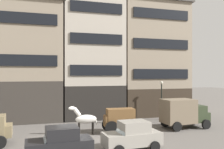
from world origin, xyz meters
TOP-DOWN VIEW (x-y plane):
  - ground_plane at (0.00, 0.00)m, footprint 120.00×120.00m
  - building_center_left at (-3.85, 9.22)m, footprint 7.69×5.86m
  - building_center_right at (3.17, 9.22)m, footprint 7.06×5.86m
  - building_far_right at (10.62, 9.22)m, footprint 8.54×5.86m
  - cargo_wagon at (3.96, 1.23)m, footprint 2.99×1.69m
  - draft_horse at (1.01, 1.23)m, footprint 2.35×0.71m
  - delivery_truck_far at (9.98, 1.11)m, footprint 4.41×2.26m
  - sedan_light at (-1.27, -3.83)m, footprint 3.78×2.02m
  - sedan_parked_curb at (3.30, -3.39)m, footprint 3.80×2.06m
  - pedestrian_officer at (13.16, 3.77)m, footprint 0.50×0.50m
  - streetlamp_curbside at (10.00, 5.32)m, footprint 0.32×0.32m
  - fire_hydrant_curbside at (3.70, 5.37)m, footprint 0.24×0.24m

SIDE VIEW (x-z plane):
  - ground_plane at x=0.00m, z-range 0.00..0.00m
  - fire_hydrant_curbside at x=3.70m, z-range 0.01..0.84m
  - sedan_light at x=-1.27m, z-range 0.00..1.83m
  - sedan_parked_curb at x=3.30m, z-range 0.00..1.83m
  - pedestrian_officer at x=13.16m, z-range 0.08..1.88m
  - cargo_wagon at x=3.96m, z-range 0.16..2.14m
  - draft_horse at x=1.01m, z-range 0.12..2.42m
  - delivery_truck_far at x=9.98m, z-range 0.11..2.73m
  - streetlamp_curbside at x=10.00m, z-range 0.61..4.73m
  - building_center_left at x=-3.85m, z-range 0.05..12.80m
  - building_far_right at x=10.62m, z-range 0.04..13.89m
  - building_center_right at x=3.17m, z-range 0.05..17.27m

